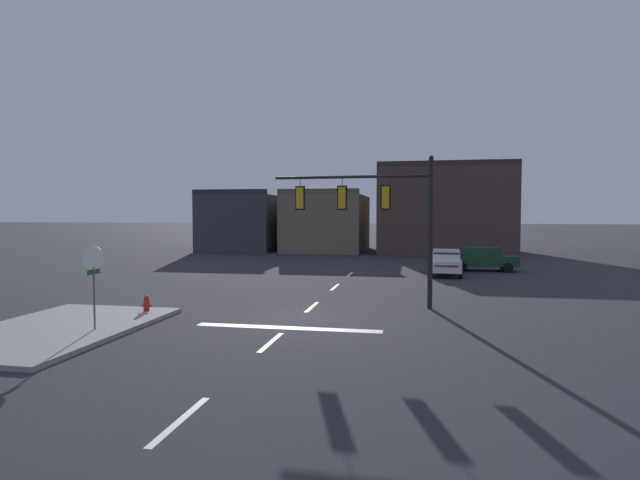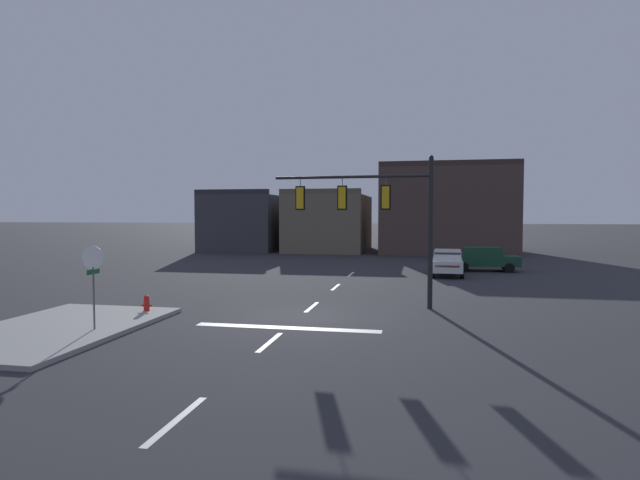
{
  "view_description": "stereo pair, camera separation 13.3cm",
  "coord_description": "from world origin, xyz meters",
  "px_view_note": "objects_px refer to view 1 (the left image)",
  "views": [
    {
      "loc": [
        4.33,
        -18.79,
        3.83
      ],
      "look_at": [
        0.34,
        2.06,
        2.78
      ],
      "focal_mm": 29.1,
      "sensor_mm": 36.0,
      "label": 1
    },
    {
      "loc": [
        4.46,
        -18.76,
        3.83
      ],
      "look_at": [
        0.34,
        2.06,
        2.78
      ],
      "focal_mm": 29.1,
      "sensor_mm": 36.0,
      "label": 2
    }
  ],
  "objects_px": {
    "signal_mast_near_side": "(377,208)",
    "car_lot_middle": "(483,258)",
    "fire_hydrant": "(146,306)",
    "car_lot_nearside": "(446,262)",
    "stop_sign": "(94,267)"
  },
  "relations": [
    {
      "from": "signal_mast_near_side",
      "to": "car_lot_middle",
      "type": "relative_size",
      "value": 1.48
    },
    {
      "from": "signal_mast_near_side",
      "to": "car_lot_middle",
      "type": "xyz_separation_m",
      "value": [
        5.99,
        15.02,
        -3.25
      ]
    },
    {
      "from": "car_lot_middle",
      "to": "fire_hydrant",
      "type": "relative_size",
      "value": 5.95
    },
    {
      "from": "car_lot_nearside",
      "to": "car_lot_middle",
      "type": "relative_size",
      "value": 1.01
    },
    {
      "from": "stop_sign",
      "to": "car_lot_middle",
      "type": "bearing_deg",
      "value": 56.33
    },
    {
      "from": "signal_mast_near_side",
      "to": "car_lot_nearside",
      "type": "xyz_separation_m",
      "value": [
        3.41,
        11.83,
        -3.25
      ]
    },
    {
      "from": "car_lot_nearside",
      "to": "car_lot_middle",
      "type": "height_order",
      "value": "same"
    },
    {
      "from": "fire_hydrant",
      "to": "stop_sign",
      "type": "bearing_deg",
      "value": -90.04
    },
    {
      "from": "car_lot_middle",
      "to": "fire_hydrant",
      "type": "bearing_deg",
      "value": -128.0
    },
    {
      "from": "stop_sign",
      "to": "car_lot_middle",
      "type": "xyz_separation_m",
      "value": [
        14.45,
        21.69,
        -1.29
      ]
    },
    {
      "from": "car_lot_nearside",
      "to": "fire_hydrant",
      "type": "xyz_separation_m",
      "value": [
        -11.86,
        -15.29,
        -0.53
      ]
    },
    {
      "from": "stop_sign",
      "to": "car_lot_nearside",
      "type": "height_order",
      "value": "stop_sign"
    },
    {
      "from": "signal_mast_near_side",
      "to": "fire_hydrant",
      "type": "bearing_deg",
      "value": -157.69
    },
    {
      "from": "fire_hydrant",
      "to": "car_lot_middle",
      "type": "bearing_deg",
      "value": 52.0
    },
    {
      "from": "signal_mast_near_side",
      "to": "fire_hydrant",
      "type": "xyz_separation_m",
      "value": [
        -8.45,
        -3.47,
        -3.78
      ]
    }
  ]
}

